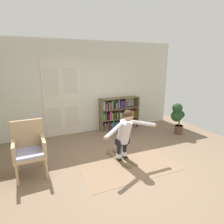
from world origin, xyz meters
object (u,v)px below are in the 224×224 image
object	(u,v)px
bookshelf	(118,115)
person_skier	(125,131)
wicker_chair	(29,147)
potted_plant	(178,115)
skis_pair	(121,158)

from	to	relation	value
bookshelf	person_skier	size ratio (longest dim) A/B	0.98
wicker_chair	person_skier	xyz separation A→B (m)	(1.99, -0.35, 0.16)
person_skier	potted_plant	bearing A→B (deg)	21.05
skis_pair	person_skier	bearing A→B (deg)	-78.22
bookshelf	wicker_chair	world-z (taller)	wicker_chair
person_skier	bookshelf	bearing A→B (deg)	68.41
potted_plant	person_skier	xyz separation A→B (m)	(-2.34, -0.90, 0.12)
bookshelf	potted_plant	size ratio (longest dim) A/B	1.37
bookshelf	skis_pair	distance (m)	2.22
bookshelf	potted_plant	distance (m)	1.94
bookshelf	potted_plant	world-z (taller)	bookshelf
bookshelf	skis_pair	world-z (taller)	bookshelf
wicker_chair	person_skier	world-z (taller)	person_skier
potted_plant	person_skier	distance (m)	2.51
wicker_chair	skis_pair	size ratio (longest dim) A/B	1.18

